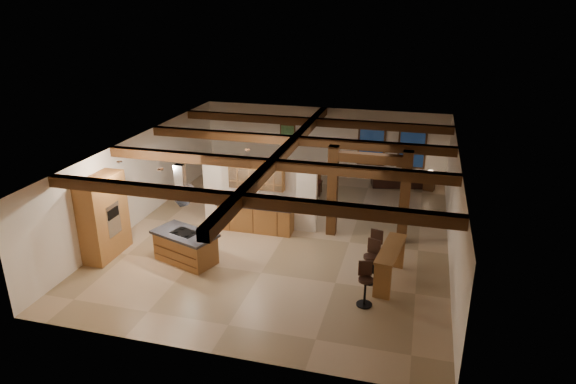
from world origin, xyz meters
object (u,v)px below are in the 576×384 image
(kitchen_island, at_px, (186,247))
(bar_counter, at_px, (390,259))
(dining_table, at_px, (295,190))
(sofa, at_px, (397,179))

(kitchen_island, height_order, bar_counter, bar_counter)
(dining_table, relative_size, sofa, 0.92)
(kitchen_island, distance_m, sofa, 9.55)
(kitchen_island, xyz_separation_m, sofa, (5.40, 7.88, -0.17))
(kitchen_island, bearing_deg, dining_table, 72.06)
(kitchen_island, bearing_deg, bar_counter, 3.39)
(dining_table, xyz_separation_m, sofa, (3.60, 2.34, -0.03))
(dining_table, bearing_deg, sofa, 37.14)
(dining_table, height_order, sofa, dining_table)
(kitchen_island, height_order, dining_table, kitchen_island)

